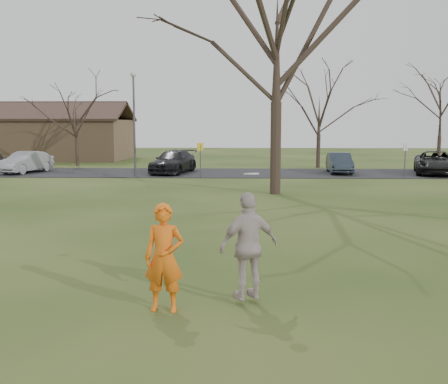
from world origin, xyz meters
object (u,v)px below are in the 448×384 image
(car_3, at_px, (173,162))
(big_tree, at_px, (277,38))
(player_defender, at_px, (164,258))
(building, at_px, (14,137))
(car_6, at_px, (435,163))
(car_1, at_px, (26,162))
(car_5, at_px, (339,163))
(catching_play, at_px, (249,246))
(lamp_post, at_px, (134,111))

(car_3, relative_size, big_tree, 0.35)
(player_defender, height_order, building, building)
(player_defender, height_order, car_6, player_defender)
(big_tree, bearing_deg, car_1, 148.42)
(player_defender, distance_m, car_3, 25.54)
(car_3, distance_m, building, 20.86)
(building, bearing_deg, car_6, -22.49)
(big_tree, bearing_deg, player_defender, -100.45)
(car_1, height_order, building, building)
(big_tree, bearing_deg, car_3, 121.54)
(building, bearing_deg, car_5, -26.00)
(car_3, relative_size, catching_play, 2.13)
(lamp_post, relative_size, big_tree, 0.45)
(building, height_order, big_tree, big_tree)
(car_1, bearing_deg, car_6, 15.20)
(player_defender, bearing_deg, catching_play, 19.48)
(car_1, height_order, catching_play, catching_play)
(car_5, height_order, car_6, car_6)
(car_3, relative_size, lamp_post, 0.78)
(car_5, distance_m, catching_play, 25.94)
(car_5, distance_m, building, 29.76)
(car_5, distance_m, big_tree, 12.71)
(catching_play, xyz_separation_m, building, (-20.59, 38.24, 0.86))
(player_defender, relative_size, building, 0.09)
(player_defender, relative_size, car_5, 0.48)
(lamp_post, bearing_deg, car_5, 10.97)
(player_defender, relative_size, catching_play, 0.82)
(car_1, relative_size, catching_play, 1.79)
(car_5, relative_size, catching_play, 1.70)
(player_defender, relative_size, big_tree, 0.14)
(car_3, xyz_separation_m, car_5, (10.69, 0.25, -0.07))
(car_5, distance_m, lamp_post, 13.37)
(catching_play, distance_m, lamp_post, 23.85)
(player_defender, xyz_separation_m, building, (-19.12, 38.64, 0.98))
(catching_play, bearing_deg, car_1, 119.69)
(building, bearing_deg, player_defender, -63.68)
(car_3, bearing_deg, big_tree, -46.52)
(player_defender, xyz_separation_m, car_3, (-3.08, 25.36, -0.20))
(building, bearing_deg, big_tree, -46.27)
(car_1, bearing_deg, player_defender, -47.95)
(car_3, xyz_separation_m, car_6, (16.61, -0.23, 0.01))
(car_5, distance_m, car_6, 5.95)
(catching_play, bearing_deg, lamp_post, 106.16)
(car_3, distance_m, car_6, 16.61)
(car_1, height_order, car_6, car_6)
(player_defender, height_order, car_5, player_defender)
(player_defender, height_order, big_tree, big_tree)
(car_6, bearing_deg, building, 172.81)
(car_5, bearing_deg, player_defender, -103.61)
(player_defender, bearing_deg, big_tree, 83.59)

